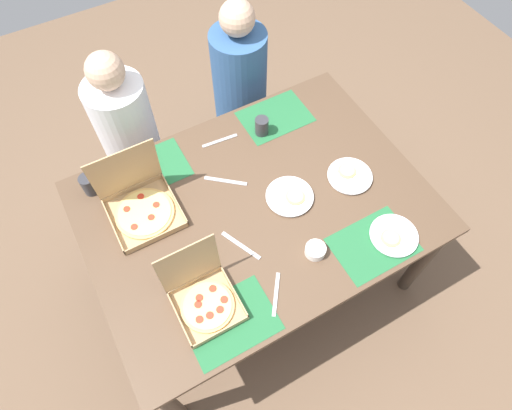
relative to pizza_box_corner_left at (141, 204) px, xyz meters
The scene contains 20 objects.
ground_plane 0.97m from the pizza_box_corner_left, 26.23° to the right, with size 6.00×6.00×0.00m, color brown.
dining_table 0.55m from the pizza_box_corner_left, 26.23° to the right, with size 1.58×1.16×0.76m.
placemat_near_left 0.68m from the pizza_box_corner_left, 80.07° to the right, with size 0.36×0.26×0.00m, color #236638.
placemat_near_right 1.06m from the pizza_box_corner_left, 38.75° to the right, with size 0.36×0.26×0.00m, color #236638.
placemat_far_left 0.24m from the pizza_box_corner_left, 59.70° to the left, with size 0.36×0.26×0.00m, color #236638.
placemat_far_right 0.85m from the pizza_box_corner_left, 13.52° to the left, with size 0.36×0.26×0.00m, color #236638.
pizza_box_corner_left is the anchor object (origin of this frame).
pizza_box_edge_far 0.54m from the pizza_box_corner_left, 83.35° to the right, with size 0.25×0.28×0.29m.
plate_far_left 0.69m from the pizza_box_corner_left, 23.53° to the right, with size 0.23×0.23×0.03m.
plate_near_left 1.00m from the pizza_box_corner_left, 18.25° to the right, with size 0.22×0.22×0.03m.
plate_far_right 1.15m from the pizza_box_corner_left, 36.09° to the right, with size 0.22×0.22×0.03m.
cup_dark 0.72m from the pizza_box_corner_left, 11.10° to the left, with size 0.07×0.07×0.10m, color #333338.
cup_clear_left 0.28m from the pizza_box_corner_left, 128.36° to the left, with size 0.07×0.07×0.10m, color #333338.
condiment_bowl 0.81m from the pizza_box_corner_left, 44.52° to the right, with size 0.09×0.09×0.04m, color white.
knife_by_near_left 0.50m from the pizza_box_corner_left, 51.01° to the right, with size 0.21×0.02×0.01m, color #B7B7BC.
fork_by_near_right 0.53m from the pizza_box_corner_left, 21.32° to the left, with size 0.19×0.02×0.01m, color #B7B7BC.
fork_by_far_left 0.74m from the pizza_box_corner_left, 62.90° to the right, with size 0.19×0.02×0.01m, color #B7B7BC.
knife_by_far_right 0.41m from the pizza_box_corner_left, ahead, with size 0.21×0.02×0.01m, color #B7B7BC.
diner_left_seat 0.69m from the pizza_box_corner_left, 79.19° to the left, with size 0.32×0.32×1.16m.
diner_right_seat 1.06m from the pizza_box_corner_left, 36.35° to the left, with size 0.32×0.32×1.19m.
Camera 1 is at (-0.51, -0.92, 2.50)m, focal length 30.57 mm.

